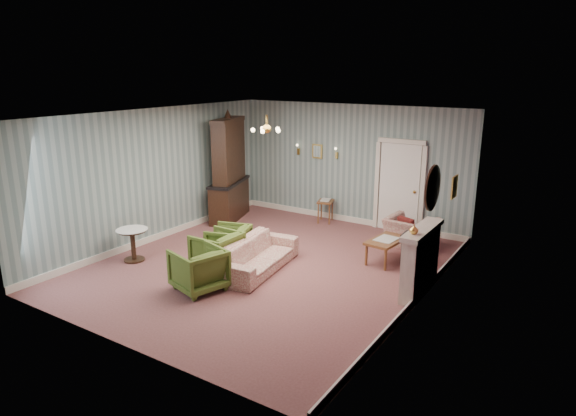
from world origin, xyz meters
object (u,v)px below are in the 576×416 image
Objects in this scene: fireplace at (421,260)px; sofa_chintz at (258,250)px; olive_chair_a at (199,267)px; side_table_black at (413,250)px; wingback_chair at (411,227)px; olive_chair_b at (217,249)px; pedestal_table at (133,245)px; dresser at (229,167)px; olive_chair_c at (228,241)px; coffee_table at (386,250)px.

sofa_chintz is at bearing -166.75° from fireplace.
side_table_black is (2.72, 3.09, -0.10)m from olive_chair_a.
fireplace is (2.90, 0.68, 0.18)m from sofa_chintz.
olive_chair_b is at bearing 56.30° from wingback_chair.
olive_chair_a is 2.06m from pedestal_table.
fireplace is (5.51, -1.69, -0.77)m from dresser.
fireplace is (3.70, 0.57, 0.20)m from olive_chair_c.
olive_chair_a is 4.40m from dresser.
pedestal_table is at bearing -82.45° from olive_chair_a.
olive_chair_c is at bearing -164.93° from olive_chair_b.
olive_chair_a reaches higher than olive_chair_c.
sofa_chintz reaches higher than coffee_table.
olive_chair_a is 0.85× the size of wingback_chair.
wingback_chair is 4.70m from dresser.
olive_chair_b is at bearing -144.23° from side_table_black.
sofa_chintz is 3.25× the size of side_table_black.
olive_chair_a reaches higher than side_table_black.
olive_chair_a is 0.88× the size of coffee_table.
olive_chair_c reaches higher than pedestal_table.
pedestal_table is at bearing 103.85° from sofa_chintz.
wingback_chair is at bearing 41.17° from pedestal_table.
sofa_chintz is (0.33, 1.26, -0.01)m from olive_chair_a.
coffee_table is (2.69, 1.59, -0.15)m from olive_chair_c.
fireplace is at bearing 17.22° from pedestal_table.
sofa_chintz is 3.09× the size of pedestal_table.
olive_chair_a is 1.07× the size of olive_chair_c.
wingback_chair reaches higher than olive_chair_b.
wingback_chair is at bearing -13.03° from dresser.
olive_chair_c is at bearing -144.67° from olive_chair_a.
fireplace is at bearing -35.93° from dresser.
pedestal_table is (-1.56, -1.06, -0.05)m from olive_chair_c.
pedestal_table is at bearing -148.05° from coffee_table.
olive_chair_c is at bearing 73.74° from sofa_chintz.
fireplace reaches higher than olive_chair_b.
olive_chair_b is 3.74m from fireplace.
coffee_table is (2.21, 2.96, -0.17)m from olive_chair_a.
fireplace reaches higher than pedestal_table.
olive_chair_c is 3.12m from coffee_table.
fireplace is 2.21× the size of side_table_black.
olive_chair_c is 3.63m from side_table_black.
olive_chair_a is at bearing -126.75° from coffee_table.
olive_chair_b reaches higher than olive_chair_c.
sofa_chintz is 2.99m from fireplace.
coffee_table is at bearing 31.95° from pedestal_table.
olive_chair_b is 0.30× the size of dresser.
sofa_chintz is at bearing -142.58° from side_table_black.
olive_chair_a is 0.40× the size of sofa_chintz.
fireplace reaches higher than wingback_chair.
olive_chair_a is at bearing 2.07° from olive_chair_c.
side_table_black is at bearing 155.05° from olive_chair_a.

